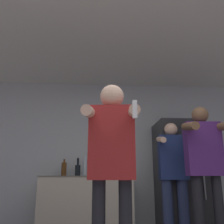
{
  "coord_description": "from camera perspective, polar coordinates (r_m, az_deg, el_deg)",
  "views": [
    {
      "loc": [
        -0.32,
        -1.62,
        0.84
      ],
      "look_at": [
        -0.18,
        0.54,
        1.43
      ],
      "focal_mm": 40.0,
      "sensor_mm": 36.0,
      "label": 1
    }
  ],
  "objects": [
    {
      "name": "person_spectator_back",
      "position": [
        3.76,
        13.93,
        -13.57
      ],
      "size": [
        0.48,
        0.5,
        1.67
      ],
      "color": "navy",
      "rests_on": "ground_plane"
    },
    {
      "name": "person_woman_foreground",
      "position": [
        2.16,
        -0.0,
        -9.95
      ],
      "size": [
        0.5,
        0.46,
        1.68
      ],
      "color": "black",
      "rests_on": "ground_plane"
    },
    {
      "name": "person_man_side",
      "position": [
        3.36,
        20.42,
        -10.04
      ],
      "size": [
        0.53,
        0.52,
        1.77
      ],
      "color": "black",
      "rests_on": "ground_plane"
    },
    {
      "name": "ceiling_slab",
      "position": [
        3.46,
        2.25,
        14.85
      ],
      "size": [
        7.0,
        3.24,
        0.05
      ],
      "color": "silver",
      "rests_on": "wall_back"
    },
    {
      "name": "bottle_amber_bourbon",
      "position": [
        4.08,
        -6.19,
        -12.54
      ],
      "size": [
        0.06,
        0.06,
        0.32
      ],
      "color": "silver",
      "rests_on": "counter"
    },
    {
      "name": "bottle_red_label",
      "position": [
        4.1,
        -10.94,
        -12.61
      ],
      "size": [
        0.08,
        0.08,
        0.28
      ],
      "color": "#563314",
      "rests_on": "counter"
    },
    {
      "name": "bottle_short_whiskey",
      "position": [
        4.08,
        -7.84,
        -12.84
      ],
      "size": [
        0.08,
        0.08,
        0.29
      ],
      "color": "black",
      "rests_on": "counter"
    },
    {
      "name": "bottle_tall_gin",
      "position": [
        4.07,
        -2.06,
        -12.99
      ],
      "size": [
        0.06,
        0.06,
        0.25
      ],
      "color": "black",
      "rests_on": "counter"
    },
    {
      "name": "counter",
      "position": [
        4.08,
        -5.9,
        -20.68
      ],
      "size": [
        1.43,
        0.59,
        0.9
      ],
      "color": "#BCB29E",
      "rests_on": "ground_plane"
    },
    {
      "name": "refrigerator",
      "position": [
        4.2,
        15.35,
        -14.22
      ],
      "size": [
        0.7,
        0.74,
        1.76
      ],
      "color": "#262628",
      "rests_on": "ground_plane"
    },
    {
      "name": "wall_back",
      "position": [
        4.4,
        0.59,
        -9.59
      ],
      "size": [
        7.0,
        0.06,
        2.55
      ],
      "color": "#B2B7BC",
      "rests_on": "ground_plane"
    }
  ]
}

